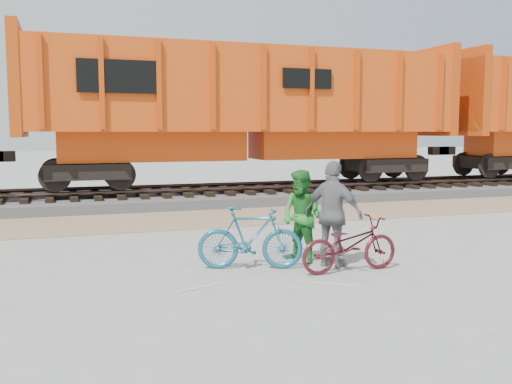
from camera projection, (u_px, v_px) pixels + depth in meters
ground at (250, 270)px, 9.32m from camera, size 120.00×120.00×0.00m
gravel_strip at (183, 220)px, 14.50m from camera, size 120.00×3.00×0.02m
ballast_bed at (161, 199)px, 17.79m from camera, size 120.00×4.00×0.30m
track at (161, 189)px, 17.75m from camera, size 120.00×2.60×0.24m
hopper_car_center at (248, 108)px, 18.39m from camera, size 14.00×3.13×4.65m
bicycle_teal at (250, 238)px, 9.31m from camera, size 1.79×1.01×1.04m
bicycle_maroon at (350, 245)px, 9.13m from camera, size 1.72×0.67×0.89m
person_man at (302, 216)px, 9.79m from camera, size 0.90×0.97×1.60m
person_woman at (333, 214)px, 9.43m from camera, size 0.96×1.10×1.77m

